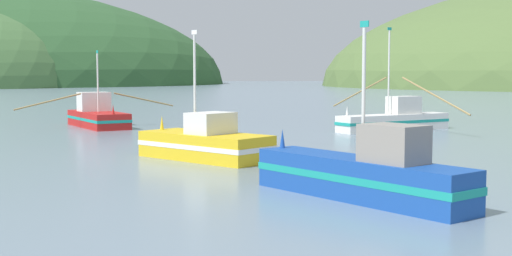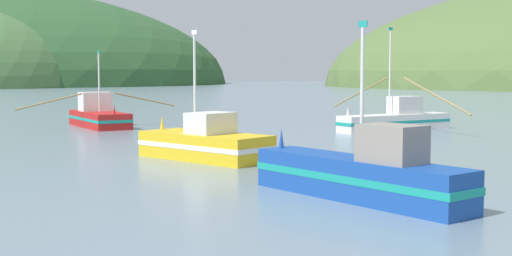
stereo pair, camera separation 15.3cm
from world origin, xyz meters
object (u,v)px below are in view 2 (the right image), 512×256
object	(u,v)px
fishing_boat_yellow	(205,143)
fishing_boat_white	(396,119)
fishing_boat_red	(99,116)
fishing_boat_blue	(361,174)

from	to	relation	value
fishing_boat_yellow	fishing_boat_white	xyz separation A→B (m)	(13.15, 15.16, 0.03)
fishing_boat_white	fishing_boat_red	bearing A→B (deg)	-39.66
fishing_boat_yellow	fishing_boat_red	bearing A→B (deg)	-22.02
fishing_boat_red	fishing_boat_blue	world-z (taller)	fishing_boat_blue
fishing_boat_yellow	fishing_boat_red	world-z (taller)	fishing_boat_yellow
fishing_boat_white	fishing_boat_blue	xyz separation A→B (m)	(-7.97, -25.76, 0.04)
fishing_boat_yellow	fishing_boat_white	size ratio (longest dim) A/B	0.54
fishing_boat_white	fishing_boat_yellow	bearing A→B (deg)	21.19
fishing_boat_yellow	fishing_boat_blue	distance (m)	11.79
fishing_boat_blue	fishing_boat_red	bearing A→B (deg)	-10.91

